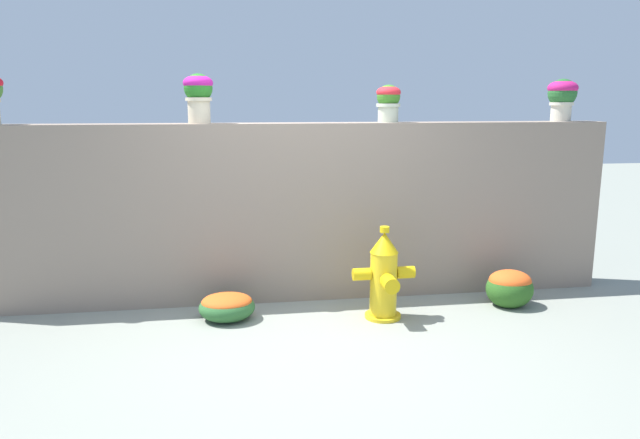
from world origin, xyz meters
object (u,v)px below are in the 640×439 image
at_px(potted_plant_2, 388,100).
at_px(fire_hydrant, 384,277).
at_px(flower_bush_right, 510,287).
at_px(potted_plant_3, 562,95).
at_px(flower_bush_left, 227,306).
at_px(potted_plant_1, 198,93).

xyz_separation_m(potted_plant_2, fire_hydrant, (-0.20, -0.73, -1.49)).
xyz_separation_m(fire_hydrant, flower_bush_right, (1.22, 0.13, -0.18)).
distance_m(potted_plant_3, flower_bush_right, 1.97).
height_order(potted_plant_2, flower_bush_right, potted_plant_2).
distance_m(potted_plant_2, flower_bush_left, 2.39).
height_order(fire_hydrant, flower_bush_left, fire_hydrant).
bearing_deg(potted_plant_2, potted_plant_1, -179.56).
distance_m(potted_plant_3, flower_bush_left, 3.79).
bearing_deg(potted_plant_1, potted_plant_3, 0.36).
bearing_deg(fire_hydrant, potted_plant_2, 74.45).
relative_size(potted_plant_2, flower_bush_left, 0.72).
bearing_deg(flower_bush_left, flower_bush_right, -0.96).
height_order(fire_hydrant, flower_bush_right, fire_hydrant).
xyz_separation_m(potted_plant_2, potted_plant_3, (1.75, 0.01, 0.05)).
bearing_deg(fire_hydrant, flower_bush_right, 6.05).
bearing_deg(flower_bush_right, potted_plant_1, 168.05).
bearing_deg(potted_plant_3, flower_bush_right, -140.23).
xyz_separation_m(potted_plant_1, flower_bush_right, (2.76, -0.58, -1.74)).
distance_m(fire_hydrant, flower_bush_right, 1.24).
xyz_separation_m(potted_plant_2, flower_bush_right, (1.02, -0.60, -1.67)).
xyz_separation_m(potted_plant_3, fire_hydrant, (-1.95, -0.74, -1.54)).
xyz_separation_m(potted_plant_1, fire_hydrant, (1.53, -0.71, -1.55)).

